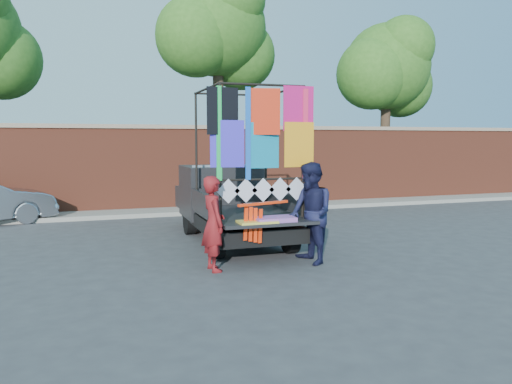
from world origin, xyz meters
name	(u,v)px	position (x,y,z in m)	size (l,w,h in m)	color
ground	(279,260)	(0.00, 0.00, 0.00)	(90.00, 90.00, 0.00)	#38383A
brick_wall	(197,167)	(0.00, 7.00, 1.33)	(30.00, 0.45, 2.61)	brown
curb	(203,210)	(0.00, 6.30, 0.06)	(30.00, 1.20, 0.12)	gray
tree_mid	(219,32)	(1.02, 8.12, 5.70)	(4.20, 3.30, 7.73)	#38281C
tree_right	(388,70)	(7.52, 8.12, 4.75)	(4.20, 3.30, 6.62)	#38281C
pickup_truck	(226,202)	(-0.32, 2.39, 0.78)	(1.97, 4.96, 3.12)	black
woman	(213,224)	(-1.29, -0.35, 0.79)	(0.57, 0.38, 1.58)	maroon
man	(311,213)	(0.43, -0.42, 0.89)	(0.87, 0.67, 1.78)	#151736
streamer_bundle	(257,216)	(-0.54, -0.40, 0.89)	(0.99, 0.35, 0.70)	#FF350D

